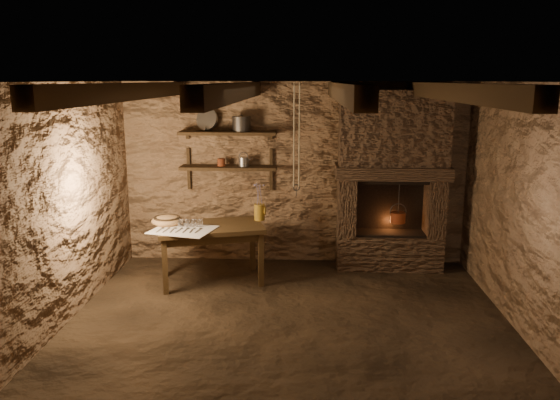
{
  "coord_description": "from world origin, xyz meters",
  "views": [
    {
      "loc": [
        0.16,
        -5.13,
        2.42
      ],
      "look_at": [
        -0.13,
        0.9,
        1.08
      ],
      "focal_mm": 35.0,
      "sensor_mm": 36.0,
      "label": 1
    }
  ],
  "objects_px": {
    "work_table": "(211,251)",
    "stoneware_jug": "(260,204)",
    "wooden_bowl": "(167,221)",
    "iron_stockpot": "(241,125)",
    "red_pot": "(398,217)"
  },
  "relations": [
    {
      "from": "work_table",
      "to": "stoneware_jug",
      "type": "bearing_deg",
      "value": 11.22
    },
    {
      "from": "work_table",
      "to": "wooden_bowl",
      "type": "distance_m",
      "value": 0.65
    },
    {
      "from": "work_table",
      "to": "stoneware_jug",
      "type": "relative_size",
      "value": 2.98
    },
    {
      "from": "work_table",
      "to": "wooden_bowl",
      "type": "height_order",
      "value": "wooden_bowl"
    },
    {
      "from": "wooden_bowl",
      "to": "iron_stockpot",
      "type": "bearing_deg",
      "value": 39.03
    },
    {
      "from": "work_table",
      "to": "stoneware_jug",
      "type": "xyz_separation_m",
      "value": [
        0.57,
        0.29,
        0.53
      ]
    },
    {
      "from": "wooden_bowl",
      "to": "red_pot",
      "type": "bearing_deg",
      "value": 11.09
    },
    {
      "from": "work_table",
      "to": "iron_stockpot",
      "type": "height_order",
      "value": "iron_stockpot"
    },
    {
      "from": "stoneware_jug",
      "to": "iron_stockpot",
      "type": "distance_m",
      "value": 1.07
    },
    {
      "from": "work_table",
      "to": "wooden_bowl",
      "type": "relative_size",
      "value": 3.71
    },
    {
      "from": "wooden_bowl",
      "to": "red_pot",
      "type": "relative_size",
      "value": 0.69
    },
    {
      "from": "stoneware_jug",
      "to": "iron_stockpot",
      "type": "height_order",
      "value": "iron_stockpot"
    },
    {
      "from": "wooden_bowl",
      "to": "iron_stockpot",
      "type": "distance_m",
      "value": 1.54
    },
    {
      "from": "red_pot",
      "to": "iron_stockpot",
      "type": "bearing_deg",
      "value": 176.6
    },
    {
      "from": "iron_stockpot",
      "to": "red_pot",
      "type": "relative_size",
      "value": 0.43
    }
  ]
}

